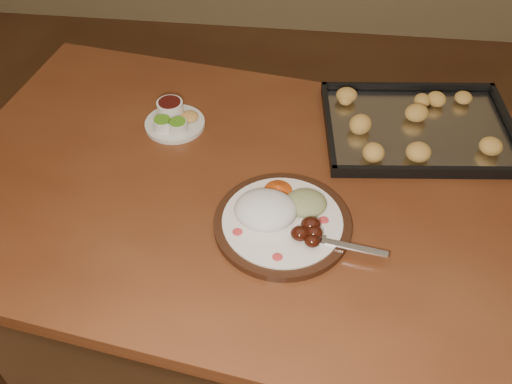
# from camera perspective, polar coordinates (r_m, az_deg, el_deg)

# --- Properties ---
(ground) EXTENTS (4.00, 4.00, 0.00)m
(ground) POSITION_cam_1_polar(r_m,az_deg,el_deg) (1.92, 3.77, -15.12)
(ground) COLOR brown
(ground) RESTS_ON ground
(dining_table) EXTENTS (1.62, 1.12, 0.75)m
(dining_table) POSITION_cam_1_polar(r_m,az_deg,el_deg) (1.36, 0.94, -2.65)
(dining_table) COLOR brown
(dining_table) RESTS_ON ground
(dinner_plate) EXTENTS (0.36, 0.29, 0.07)m
(dinner_plate) POSITION_cam_1_polar(r_m,az_deg,el_deg) (1.21, 2.49, -2.55)
(dinner_plate) COLOR black
(dinner_plate) RESTS_ON dining_table
(condiment_saucer) EXTENTS (0.15, 0.15, 0.05)m
(condiment_saucer) POSITION_cam_1_polar(r_m,az_deg,el_deg) (1.47, -8.27, 7.24)
(condiment_saucer) COLOR silver
(condiment_saucer) RESTS_ON dining_table
(baking_tray) EXTENTS (0.50, 0.39, 0.05)m
(baking_tray) POSITION_cam_1_polar(r_m,az_deg,el_deg) (1.49, 15.96, 6.25)
(baking_tray) COLOR black
(baking_tray) RESTS_ON dining_table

